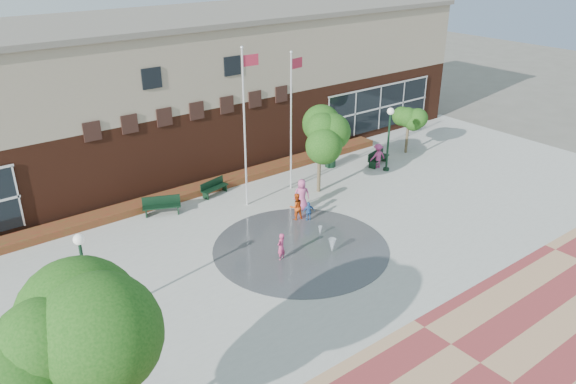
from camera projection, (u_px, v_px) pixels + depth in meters
ground at (344, 276)px, 24.63m from camera, size 120.00×120.00×0.00m
plaza_concrete at (288, 240)px, 27.51m from camera, size 46.00×18.00×0.01m
paver_band at (480, 363)px, 19.59m from camera, size 46.00×6.00×0.01m
splash_pad at (301, 248)px, 26.79m from camera, size 8.40×8.40×0.01m
library_building at (157, 92)px, 35.27m from camera, size 44.40×10.40×9.20m
flower_bed at (209, 190)px, 32.98m from camera, size 26.00×1.20×0.40m
flagpole_left at (245, 121)px, 29.12m from camera, size 1.02×0.17×8.68m
flagpole_right at (292, 115)px, 31.30m from camera, size 0.98×0.26×8.04m
lamp_left at (84, 269)px, 20.64m from camera, size 0.41×0.41×3.89m
lamp_right at (389, 132)px, 34.59m from camera, size 0.43×0.43×4.11m
bench_left at (162, 209)px, 29.89m from camera, size 2.05×1.33×1.00m
bench_mid at (215, 190)px, 32.18m from camera, size 1.83×0.91×0.89m
bench_right at (378, 161)px, 36.38m from camera, size 1.99×1.00×0.96m
trash_can at (330, 158)px, 35.99m from camera, size 0.73×0.73×1.20m
tree_big_left at (53, 338)px, 13.63m from camera, size 4.11×4.11×6.58m
tree_mid at (320, 133)px, 31.22m from camera, size 2.94×2.94×4.97m
tree_small_right at (409, 116)px, 37.50m from camera, size 2.08×2.08×3.55m
water_jet_a at (332, 253)px, 26.40m from camera, size 0.37×0.37×0.71m
water_jet_b at (320, 235)px, 27.96m from camera, size 0.21×0.21×0.47m
child_splash at (281, 247)px, 25.58m from camera, size 0.57×0.47×1.35m
adult_red at (296, 207)px, 29.20m from camera, size 0.83×0.71×1.50m
adult_pink at (302, 195)px, 30.20m from camera, size 1.04×0.94×1.78m
child_blue at (309, 211)px, 29.16m from camera, size 0.69×0.49×1.09m
person_bench at (378, 156)px, 35.74m from camera, size 1.15×0.81×1.62m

